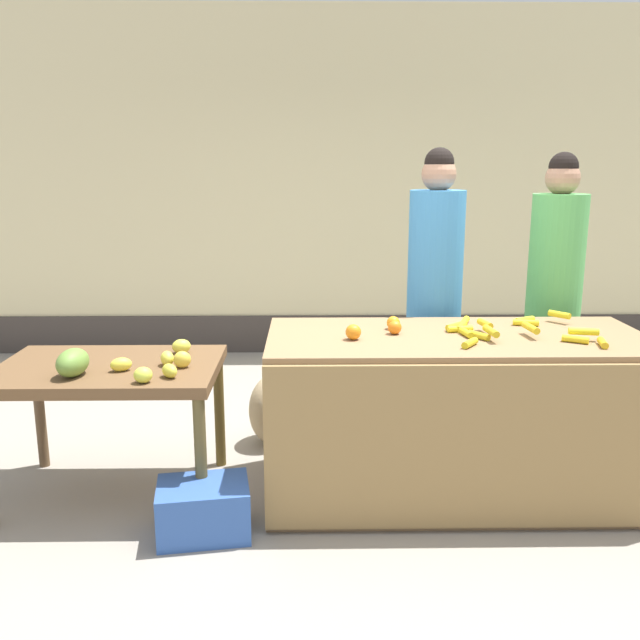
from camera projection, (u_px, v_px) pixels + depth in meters
The scene contains 11 objects.
ground_plane at pixel (366, 490), 3.74m from camera, with size 24.00×24.00×0.00m, color gray.
market_wall_back at pixel (342, 189), 6.33m from camera, with size 9.20×0.23×3.18m.
fruit_stall_counter at pixel (455, 415), 3.64m from camera, with size 2.01×0.90×0.89m.
side_table_wooden at pixel (109, 380), 3.58m from camera, with size 1.16×0.80×0.74m.
banana_bunch_pile at pixel (507, 329), 3.57m from camera, with size 0.75×0.64×0.07m.
orange_pile at pixel (378, 328), 3.55m from camera, with size 0.31×0.30×0.08m.
mango_papaya_pile at pixel (113, 362), 3.41m from camera, with size 0.66×0.64×0.14m.
vendor_woman_blue_shirt at pixel (434, 300), 4.21m from camera, with size 0.34×0.34×1.88m.
vendor_woman_green_shirt at pixel (553, 300), 4.27m from camera, with size 0.34×0.34×1.85m.
produce_crate at pixel (204, 509), 3.27m from camera, with size 0.44×0.32×0.26m, color #3359A5.
produce_sack at pixel (273, 409), 4.35m from camera, with size 0.36×0.30×0.46m, color tan.
Camera 1 is at (-0.31, -3.43, 1.76)m, focal length 37.71 mm.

